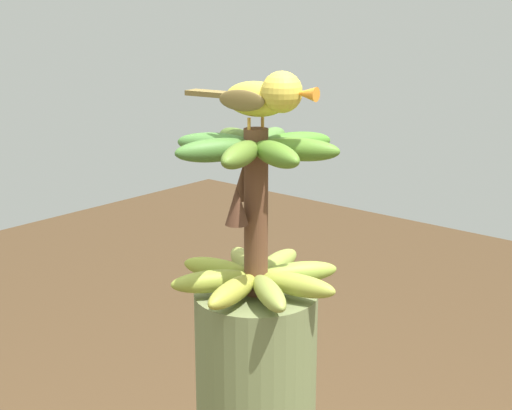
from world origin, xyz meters
TOP-DOWN VIEW (x-y plane):
  - banana_bunch at (-0.00, -0.00)m, footprint 0.27×0.27m
  - perched_bird at (0.02, 0.00)m, footprint 0.23×0.07m

SIDE VIEW (x-z plane):
  - banana_bunch at x=0.00m, z-range 1.12..1.39m
  - perched_bird at x=0.02m, z-range 1.39..1.48m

